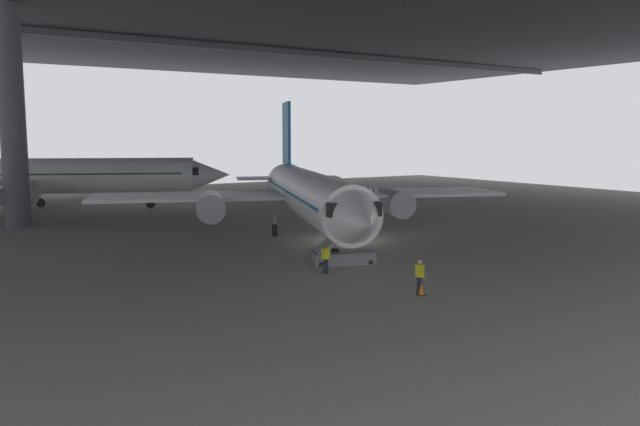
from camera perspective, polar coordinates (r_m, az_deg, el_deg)
name	(u,v)px	position (r m, az deg, el deg)	size (l,w,h in m)	color
ground_plane	(348,240)	(45.06, 2.59, -2.45)	(110.00, 110.00, 0.00)	gray
hangar_structure	(258,9)	(57.31, -5.64, 17.98)	(121.00, 99.00, 18.99)	#4C4F54
airplane_main	(309,194)	(44.99, -1.04, 1.71)	(31.19, 31.33, 10.36)	white
boarding_stairs	(344,251)	(36.64, 2.22, -3.51)	(4.21, 2.73, 4.43)	slate
crew_worker_near_nose	(420,275)	(29.82, 9.04, -5.55)	(0.26, 0.55, 1.67)	#232838
crew_worker_by_stairs	(326,257)	(33.81, 0.52, -4.02)	(0.55, 0.26, 1.63)	#232838
airplane_distant	(52,176)	(68.85, -23.16, 3.10)	(33.16, 33.24, 11.06)	white
traffic_cone_orange	(421,289)	(29.87, 9.20, -6.84)	(0.36, 0.36, 0.60)	black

